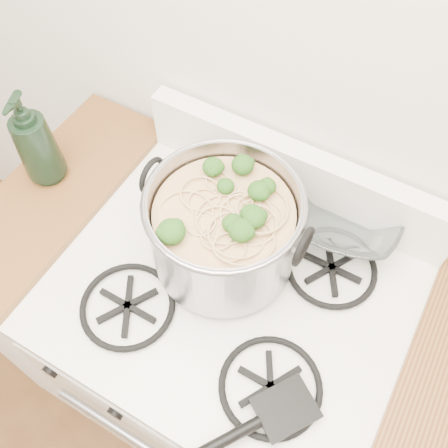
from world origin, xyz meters
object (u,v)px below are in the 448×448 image
Objects in this scene: glass_bowl at (342,215)px; bottle at (34,139)px; spatula at (286,407)px; gas_range at (229,358)px; stock_pot at (224,230)px.

glass_bowl is 0.43× the size of bottle.
bottle is at bearing -161.01° from glass_bowl.
spatula is 0.79m from bottle.
gas_range is 0.82m from bottle.
bottle is (-0.76, 0.22, 0.11)m from spatula.
bottle reaches higher than gas_range.
spatula reaches higher than gas_range.
glass_bowl is at bearing 63.57° from gas_range.
stock_pot is 1.13× the size of spatula.
stock_pot is 0.49m from bottle.
bottle is (-0.68, -0.23, 0.11)m from glass_bowl.
spatula is at bearing -41.14° from stock_pot.
glass_bowl is at bearing 49.08° from stock_pot.
stock_pot is 1.37× the size of bottle.
glass_bowl is (0.19, 0.22, -0.09)m from stock_pot.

